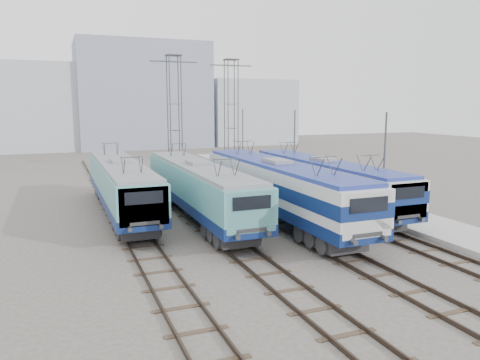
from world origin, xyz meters
name	(u,v)px	position (x,y,z in m)	size (l,w,h in m)	color
ground	(275,244)	(0.00, 0.00, 0.00)	(160.00, 160.00, 0.00)	#514C47
platform	(348,200)	(10.20, 8.00, 0.15)	(4.00, 70.00, 0.30)	#9E9E99
locomotive_far_left	(121,183)	(-6.75, 9.82, 2.20)	(2.80, 17.67, 3.32)	#0D1E53
locomotive_center_left	(199,186)	(-2.25, 6.65, 2.23)	(2.83, 17.89, 3.37)	#0D1E53
locomotive_center_right	(278,185)	(2.25, 4.24, 2.39)	(2.97, 18.78, 3.53)	#0D1E53
locomotive_far_right	(324,179)	(6.75, 6.05, 2.24)	(2.76, 17.47, 3.28)	#0D1E53
catenary_tower_west	(175,113)	(0.00, 22.00, 6.64)	(4.50, 1.20, 12.00)	#3F4247
catenary_tower_east	(231,112)	(6.50, 24.00, 6.64)	(4.50, 1.20, 12.00)	#3F4247
mast_front	(384,168)	(8.60, 2.00, 3.50)	(0.12, 0.12, 7.00)	#3F4247
mast_mid	(294,150)	(8.60, 14.00, 3.50)	(0.12, 0.12, 7.00)	#3F4247
mast_rear	(243,141)	(8.60, 26.00, 3.50)	(0.12, 0.12, 7.00)	#3F4247
building_west	(31,107)	(-14.00, 62.00, 7.00)	(18.00, 12.00, 14.00)	#A0A8B2
building_center	(142,96)	(4.00, 62.00, 9.00)	(22.00, 14.00, 18.00)	gray
building_east	(247,112)	(24.00, 62.00, 6.00)	(16.00, 12.00, 12.00)	#A0A8B2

